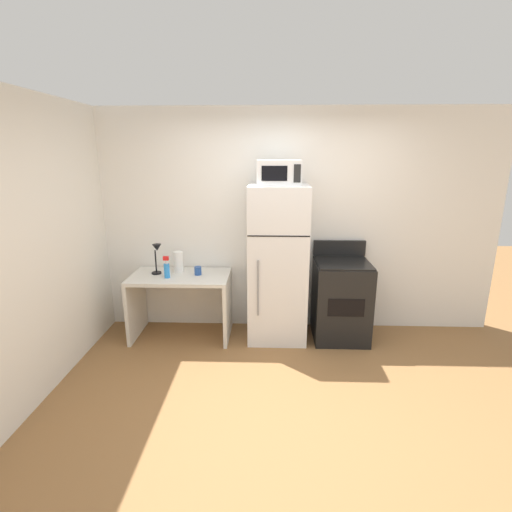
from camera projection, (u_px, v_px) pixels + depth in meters
ground_plane at (289, 408)px, 3.24m from camera, size 12.00×12.00×0.00m
wall_back_white at (284, 222)px, 4.54m from camera, size 5.00×0.10×2.60m
wall_left_brick at (10, 259)px, 2.97m from camera, size 0.10×4.00×2.60m
desk at (181, 294)px, 4.41m from camera, size 1.12×0.63×0.75m
desk_lamp at (157, 254)px, 4.32m from camera, size 0.14×0.12×0.35m
coffee_mug at (198, 271)px, 4.35m from camera, size 0.08×0.08×0.09m
spray_bottle at (167, 269)px, 4.23m from camera, size 0.06×0.06×0.25m
paper_towel_roll at (178, 262)px, 4.44m from camera, size 0.11×0.11×0.24m
refrigerator at (277, 264)px, 4.30m from camera, size 0.65×0.62×1.77m
microwave at (279, 173)px, 4.01m from camera, size 0.46×0.35×0.26m
oven_range at (341, 300)px, 4.38m from camera, size 0.61×0.61×1.10m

